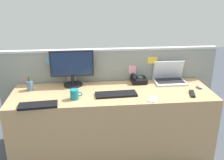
{
  "coord_description": "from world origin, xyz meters",
  "views": [
    {
      "loc": [
        -0.26,
        -2.52,
        1.84
      ],
      "look_at": [
        0.0,
        0.05,
        0.88
      ],
      "focal_mm": 40.59,
      "sensor_mm": 36.0,
      "label": 1
    }
  ],
  "objects_px": {
    "keyboard_spare": "(116,94)",
    "pen_cup": "(30,86)",
    "laptop": "(169,77)",
    "coffee_mug": "(75,94)",
    "keyboard_main": "(38,105)",
    "computer_mouse_right_hand": "(200,87)",
    "tv_remote": "(192,94)",
    "desktop_monitor": "(72,67)",
    "cell_phone_white_slab": "(153,99)",
    "desk_phone": "(138,80)"
  },
  "relations": [
    {
      "from": "desk_phone",
      "to": "laptop",
      "type": "bearing_deg",
      "value": -1.42
    },
    {
      "from": "desktop_monitor",
      "to": "coffee_mug",
      "type": "distance_m",
      "value": 0.43
    },
    {
      "from": "keyboard_main",
      "to": "computer_mouse_right_hand",
      "type": "bearing_deg",
      "value": 5.13
    },
    {
      "from": "desktop_monitor",
      "to": "computer_mouse_right_hand",
      "type": "xyz_separation_m",
      "value": [
        1.43,
        -0.24,
        -0.21
      ]
    },
    {
      "from": "laptop",
      "to": "coffee_mug",
      "type": "xyz_separation_m",
      "value": [
        -1.11,
        -0.39,
        -0.01
      ]
    },
    {
      "from": "laptop",
      "to": "computer_mouse_right_hand",
      "type": "distance_m",
      "value": 0.37
    },
    {
      "from": "keyboard_spare",
      "to": "coffee_mug",
      "type": "xyz_separation_m",
      "value": [
        -0.43,
        -0.05,
        0.04
      ]
    },
    {
      "from": "laptop",
      "to": "desktop_monitor",
      "type": "bearing_deg",
      "value": 179.84
    },
    {
      "from": "desktop_monitor",
      "to": "coffee_mug",
      "type": "bearing_deg",
      "value": -85.02
    },
    {
      "from": "keyboard_spare",
      "to": "pen_cup",
      "type": "bearing_deg",
      "value": 163.47
    },
    {
      "from": "keyboard_spare",
      "to": "coffee_mug",
      "type": "height_order",
      "value": "coffee_mug"
    },
    {
      "from": "computer_mouse_right_hand",
      "to": "cell_phone_white_slab",
      "type": "relative_size",
      "value": 0.78
    },
    {
      "from": "desktop_monitor",
      "to": "computer_mouse_right_hand",
      "type": "relative_size",
      "value": 4.92
    },
    {
      "from": "keyboard_spare",
      "to": "tv_remote",
      "type": "distance_m",
      "value": 0.81
    },
    {
      "from": "desktop_monitor",
      "to": "cell_phone_white_slab",
      "type": "xyz_separation_m",
      "value": [
        0.82,
        -0.49,
        -0.22
      ]
    },
    {
      "from": "keyboard_main",
      "to": "computer_mouse_right_hand",
      "type": "distance_m",
      "value": 1.76
    },
    {
      "from": "desktop_monitor",
      "to": "cell_phone_white_slab",
      "type": "distance_m",
      "value": 0.98
    },
    {
      "from": "desktop_monitor",
      "to": "tv_remote",
      "type": "xyz_separation_m",
      "value": [
        1.27,
        -0.41,
        -0.21
      ]
    },
    {
      "from": "keyboard_spare",
      "to": "laptop",
      "type": "bearing_deg",
      "value": 23.79
    },
    {
      "from": "desk_phone",
      "to": "computer_mouse_right_hand",
      "type": "height_order",
      "value": "desk_phone"
    },
    {
      "from": "desktop_monitor",
      "to": "pen_cup",
      "type": "distance_m",
      "value": 0.5
    },
    {
      "from": "laptop",
      "to": "cell_phone_white_slab",
      "type": "relative_size",
      "value": 2.88
    },
    {
      "from": "cell_phone_white_slab",
      "to": "coffee_mug",
      "type": "xyz_separation_m",
      "value": [
        -0.79,
        0.1,
        0.05
      ]
    },
    {
      "from": "keyboard_spare",
      "to": "tv_remote",
      "type": "bearing_deg",
      "value": -7.18
    },
    {
      "from": "pen_cup",
      "to": "tv_remote",
      "type": "height_order",
      "value": "pen_cup"
    },
    {
      "from": "pen_cup",
      "to": "cell_phone_white_slab",
      "type": "distance_m",
      "value": 1.34
    },
    {
      "from": "computer_mouse_right_hand",
      "to": "coffee_mug",
      "type": "height_order",
      "value": "coffee_mug"
    },
    {
      "from": "computer_mouse_right_hand",
      "to": "tv_remote",
      "type": "xyz_separation_m",
      "value": [
        -0.16,
        -0.17,
        -0.01
      ]
    },
    {
      "from": "desk_phone",
      "to": "pen_cup",
      "type": "xyz_separation_m",
      "value": [
        -1.23,
        -0.12,
        0.02
      ]
    },
    {
      "from": "computer_mouse_right_hand",
      "to": "pen_cup",
      "type": "xyz_separation_m",
      "value": [
        -1.89,
        0.12,
        0.04
      ]
    },
    {
      "from": "desk_phone",
      "to": "cell_phone_white_slab",
      "type": "relative_size",
      "value": 1.41
    },
    {
      "from": "pen_cup",
      "to": "computer_mouse_right_hand",
      "type": "bearing_deg",
      "value": -3.7
    },
    {
      "from": "keyboard_spare",
      "to": "pen_cup",
      "type": "distance_m",
      "value": 0.96
    },
    {
      "from": "keyboard_main",
      "to": "coffee_mug",
      "type": "xyz_separation_m",
      "value": [
        0.34,
        0.13,
        0.04
      ]
    },
    {
      "from": "keyboard_main",
      "to": "computer_mouse_right_hand",
      "type": "xyz_separation_m",
      "value": [
        1.74,
        0.29,
        0.01
      ]
    },
    {
      "from": "keyboard_main",
      "to": "keyboard_spare",
      "type": "height_order",
      "value": "same"
    },
    {
      "from": "laptop",
      "to": "desk_phone",
      "type": "height_order",
      "value": "laptop"
    },
    {
      "from": "desk_phone",
      "to": "keyboard_spare",
      "type": "bearing_deg",
      "value": -131.35
    },
    {
      "from": "laptop",
      "to": "computer_mouse_right_hand",
      "type": "relative_size",
      "value": 3.67
    },
    {
      "from": "pen_cup",
      "to": "desk_phone",
      "type": "bearing_deg",
      "value": 5.5
    },
    {
      "from": "computer_mouse_right_hand",
      "to": "coffee_mug",
      "type": "xyz_separation_m",
      "value": [
        -1.39,
        -0.16,
        0.04
      ]
    },
    {
      "from": "cell_phone_white_slab",
      "to": "computer_mouse_right_hand",
      "type": "bearing_deg",
      "value": 53.24
    },
    {
      "from": "keyboard_main",
      "to": "pen_cup",
      "type": "bearing_deg",
      "value": 105.69
    },
    {
      "from": "computer_mouse_right_hand",
      "to": "cell_phone_white_slab",
      "type": "distance_m",
      "value": 0.66
    },
    {
      "from": "laptop",
      "to": "keyboard_spare",
      "type": "bearing_deg",
      "value": -153.56
    },
    {
      "from": "desktop_monitor",
      "to": "keyboard_spare",
      "type": "distance_m",
      "value": 0.61
    },
    {
      "from": "keyboard_spare",
      "to": "coffee_mug",
      "type": "bearing_deg",
      "value": -176.01
    },
    {
      "from": "tv_remote",
      "to": "computer_mouse_right_hand",
      "type": "bearing_deg",
      "value": 62.22
    },
    {
      "from": "computer_mouse_right_hand",
      "to": "laptop",
      "type": "bearing_deg",
      "value": 138.62
    },
    {
      "from": "keyboard_main",
      "to": "cell_phone_white_slab",
      "type": "bearing_deg",
      "value": -2.69
    }
  ]
}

